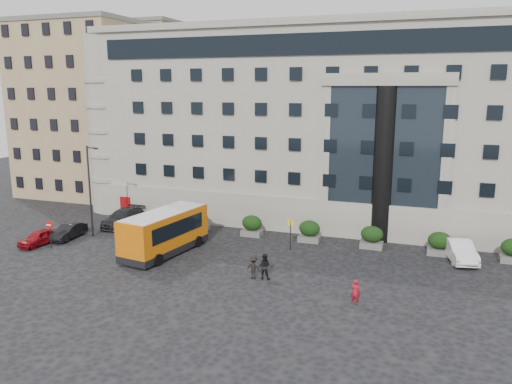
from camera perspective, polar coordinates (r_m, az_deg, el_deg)
ground at (r=37.94m, az=-6.24°, el=-8.02°), size 120.00×120.00×0.00m
civic_building at (r=55.09m, az=9.35°, el=7.68°), size 44.00×24.00×18.00m
entrance_column at (r=43.03m, az=14.35°, el=2.99°), size 1.80×1.80×13.00m
apartment_near at (r=65.52m, az=-18.08°, el=8.77°), size 14.00×14.00×20.00m
apartment_far at (r=82.07m, az=-12.12°, el=10.29°), size 13.00×13.00×22.00m
hedge_a at (r=46.04m, az=-6.59°, el=-3.24°), size 1.80×1.26×1.84m
hedge_b at (r=44.07m, az=-0.48°, el=-3.85°), size 1.80×1.26×1.84m
hedge_c at (r=42.66m, az=6.13°, el=-4.45°), size 1.80×1.26×1.84m
hedge_d at (r=41.84m, az=13.10°, el=-5.02°), size 1.80×1.26×1.84m
hedge_e at (r=41.66m, az=20.25°, el=-5.53°), size 1.80×1.26×1.84m
street_lamp at (r=45.43m, az=-18.42°, el=0.47°), size 1.16×0.18×8.00m
bus_stop_sign at (r=40.03m, az=3.97°, el=-4.30°), size 0.50×0.08×2.52m
no_entry_sign at (r=43.70m, az=-22.52°, el=-3.93°), size 0.64×0.16×2.32m
minibus at (r=39.92m, az=-10.41°, el=-4.36°), size 4.01×8.37×3.35m
red_truck at (r=54.43m, az=-13.17°, el=-0.52°), size 3.13×5.68×2.91m
parked_car_a at (r=45.39m, az=-23.54°, el=-4.79°), size 1.90×3.81×1.25m
parked_car_b at (r=46.30m, az=-20.64°, el=-4.23°), size 1.61×3.93×1.27m
parked_car_c at (r=48.96m, az=-15.01°, el=-2.86°), size 2.20×5.27×1.52m
parked_car_d at (r=57.20m, az=-15.94°, el=-0.80°), size 3.19×5.86×1.56m
white_taxi at (r=41.00m, az=22.22°, el=-6.15°), size 2.78×5.14×1.61m
pedestrian_a at (r=31.20m, az=11.28°, el=-11.12°), size 0.61×0.43×1.58m
pedestrian_b at (r=34.41m, az=0.96°, el=-8.47°), size 0.89×0.70×1.80m
pedestrian_c at (r=34.46m, az=-0.27°, el=-8.61°), size 1.11×0.75×1.60m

